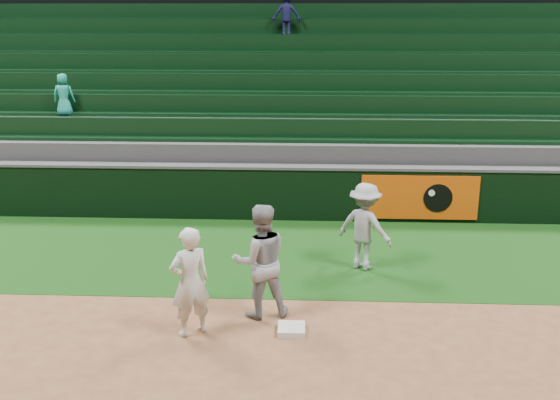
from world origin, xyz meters
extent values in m
plane|color=brown|center=(0.00, 0.00, 0.00)|extent=(70.00, 70.00, 0.00)
cube|color=#0F360D|center=(0.00, 3.00, 0.00)|extent=(36.00, 4.20, 0.01)
cube|color=white|center=(0.29, -0.18, 0.04)|extent=(0.40, 0.40, 0.09)
imported|color=silver|center=(-1.16, -0.29, 0.83)|extent=(0.72, 0.66, 1.65)
imported|color=#94969D|center=(-0.20, 0.37, 0.90)|extent=(1.03, 0.89, 1.80)
imported|color=#9CA0A9|center=(1.55, 2.31, 0.82)|extent=(1.20, 1.07, 1.61)
cube|color=black|center=(0.00, 5.20, 0.60)|extent=(36.00, 0.35, 1.20)
cube|color=#D84C0A|center=(3.00, 5.01, 0.60)|extent=(2.60, 0.05, 1.00)
cylinder|color=black|center=(3.40, 4.98, 0.60)|extent=(0.64, 0.02, 0.64)
cylinder|color=white|center=(3.25, 4.96, 0.72)|extent=(0.14, 0.02, 0.14)
cube|color=#424244|center=(0.00, 5.20, 1.22)|extent=(36.00, 0.40, 0.06)
cube|color=#353537|center=(0.00, 5.92, 0.82)|extent=(36.00, 0.85, 1.65)
cube|color=black|center=(0.00, 6.18, 1.90)|extent=(36.00, 0.14, 0.50)
cube|color=black|center=(0.00, 6.01, 1.69)|extent=(36.00, 0.45, 0.08)
cube|color=#353537|center=(0.00, 6.78, 1.05)|extent=(36.00, 0.85, 2.10)
cube|color=black|center=(0.00, 7.03, 2.35)|extent=(36.00, 0.14, 0.50)
cube|color=black|center=(0.00, 6.86, 2.14)|extent=(36.00, 0.45, 0.08)
cube|color=#353537|center=(0.00, 7.62, 1.27)|extent=(36.00, 0.85, 2.55)
cube|color=black|center=(0.00, 7.88, 2.80)|extent=(36.00, 0.14, 0.50)
cube|color=black|center=(0.00, 7.71, 2.59)|extent=(36.00, 0.45, 0.08)
cube|color=#353537|center=(0.00, 8.47, 1.50)|extent=(36.00, 0.85, 3.00)
cube|color=black|center=(0.00, 8.73, 3.25)|extent=(36.00, 0.14, 0.50)
cube|color=black|center=(0.00, 8.56, 3.04)|extent=(36.00, 0.45, 0.08)
cube|color=#353537|center=(0.00, 9.32, 1.73)|extent=(36.00, 0.85, 3.45)
cube|color=black|center=(0.00, 9.58, 3.70)|extent=(36.00, 0.14, 0.50)
cube|color=black|center=(0.00, 9.41, 3.49)|extent=(36.00, 0.45, 0.08)
cube|color=#353537|center=(0.00, 10.18, 1.95)|extent=(36.00, 0.85, 3.90)
cube|color=black|center=(0.00, 10.43, 4.15)|extent=(36.00, 0.14, 0.50)
cube|color=black|center=(0.00, 10.26, 3.94)|extent=(36.00, 0.45, 0.08)
cube|color=#353537|center=(0.00, 11.02, 2.17)|extent=(36.00, 0.85, 4.35)
cube|color=black|center=(0.00, 11.28, 4.60)|extent=(36.00, 0.14, 0.50)
cube|color=black|center=(0.00, 11.11, 4.39)|extent=(36.00, 0.45, 0.08)
imported|color=teal|center=(-5.54, 6.73, 2.62)|extent=(0.54, 0.38, 1.04)
imported|color=black|center=(-0.17, 10.13, 4.55)|extent=(0.85, 0.50, 1.29)
camera|label=1|loc=(0.51, -8.44, 4.48)|focal=40.00mm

